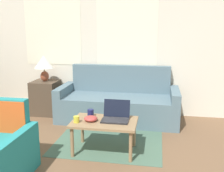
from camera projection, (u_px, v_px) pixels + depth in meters
The scene contains 10 objects.
wall_back at pixel (94, 43), 4.88m from camera, with size 6.62×0.06×2.60m.
rug at pixel (113, 133), 4.02m from camera, with size 1.49×1.78×0.01m.
couch at pixel (118, 104), 4.60m from camera, with size 2.06×0.81×0.93m.
side_table at pixel (46, 97), 4.91m from camera, with size 0.46×0.46×0.63m.
table_lamp at pixel (44, 64), 4.78m from camera, with size 0.35×0.35×0.47m.
coffee_table at pixel (104, 125), 3.36m from camera, with size 0.83×0.54×0.42m.
laptop at pixel (116, 116), 3.38m from camera, with size 0.35×0.29×0.24m.
cup_navy at pixel (91, 113), 3.52m from camera, with size 0.08×0.08×0.10m.
cup_yellow at pixel (76, 119), 3.29m from camera, with size 0.07×0.07×0.08m.
snack_bowl at pixel (91, 119), 3.35m from camera, with size 0.17×0.17×0.07m.
Camera 1 is at (1.20, -0.90, 1.58)m, focal length 42.00 mm.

